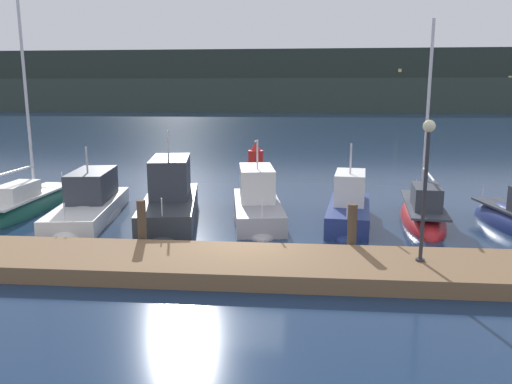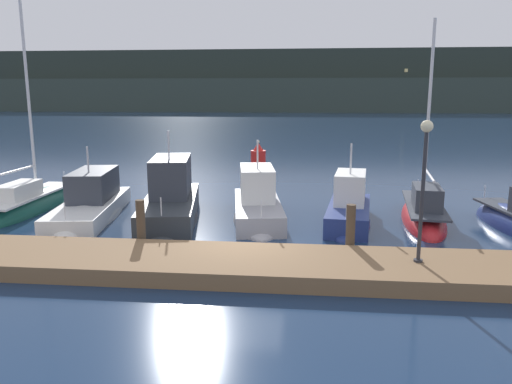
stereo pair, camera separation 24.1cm
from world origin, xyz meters
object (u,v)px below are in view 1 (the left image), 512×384
at_px(motorboat_berth_4, 257,209).
at_px(channel_buoy, 256,160).
at_px(motorboat_berth_2, 90,211).
at_px(sailboat_berth_1, 29,208).
at_px(sailboat_berth_6, 423,216).
at_px(dock_lamppost, 426,168).
at_px(motorboat_berth_5, 349,214).
at_px(motorboat_berth_3, 170,207).

distance_m(motorboat_berth_4, channel_buoy, 12.14).
bearing_deg(channel_buoy, motorboat_berth_2, -114.13).
relative_size(sailboat_berth_1, sailboat_berth_6, 1.33).
relative_size(sailboat_berth_6, dock_lamppost, 2.20).
height_order(sailboat_berth_1, motorboat_berth_5, sailboat_berth_1).
relative_size(motorboat_berth_3, channel_buoy, 3.68).
bearing_deg(motorboat_berth_3, motorboat_berth_2, 179.04).
bearing_deg(sailboat_berth_6, sailboat_berth_1, 179.60).
distance_m(motorboat_berth_2, dock_lamppost, 13.18).
xyz_separation_m(motorboat_berth_3, motorboat_berth_5, (6.92, -0.02, -0.10)).
height_order(motorboat_berth_3, motorboat_berth_4, motorboat_berth_3).
relative_size(sailboat_berth_1, dock_lamppost, 2.91).
bearing_deg(sailboat_berth_6, motorboat_berth_3, -175.81).
height_order(motorboat_berth_3, dock_lamppost, dock_lamppost).
height_order(motorboat_berth_5, dock_lamppost, dock_lamppost).
height_order(motorboat_berth_2, sailboat_berth_6, sailboat_berth_6).
relative_size(motorboat_berth_5, dock_lamppost, 1.40).
bearing_deg(dock_lamppost, sailboat_berth_1, 156.58).
xyz_separation_m(motorboat_berth_3, channel_buoy, (2.23, 12.42, 0.25)).
height_order(motorboat_berth_4, sailboat_berth_6, sailboat_berth_6).
relative_size(sailboat_berth_1, motorboat_berth_5, 2.09).
height_order(sailboat_berth_1, sailboat_berth_6, sailboat_berth_1).
height_order(motorboat_berth_2, dock_lamppost, dock_lamppost).
distance_m(motorboat_berth_2, motorboat_berth_3, 3.31).
bearing_deg(motorboat_berth_3, sailboat_berth_6, 4.19).
xyz_separation_m(motorboat_berth_2, channel_buoy, (5.54, 12.36, 0.46)).
bearing_deg(motorboat_berth_4, motorboat_berth_2, -177.58).
relative_size(motorboat_berth_3, dock_lamppost, 1.90).
bearing_deg(sailboat_berth_1, motorboat_berth_2, -14.43).
bearing_deg(motorboat_berth_5, motorboat_berth_2, 179.58).
relative_size(motorboat_berth_3, sailboat_berth_6, 0.87).
bearing_deg(motorboat_berth_2, sailboat_berth_6, 2.90).
xyz_separation_m(motorboat_berth_4, motorboat_berth_5, (3.52, -0.36, -0.02)).
bearing_deg(motorboat_berth_4, sailboat_berth_6, 3.40).
relative_size(motorboat_berth_2, sailboat_berth_6, 0.87).
distance_m(sailboat_berth_1, motorboat_berth_5, 13.28).
bearing_deg(channel_buoy, motorboat_berth_4, -84.48).
xyz_separation_m(sailboat_berth_1, motorboat_berth_3, (6.33, -0.83, 0.35)).
distance_m(sailboat_berth_6, dock_lamppost, 7.02).
bearing_deg(motorboat_berth_2, sailboat_berth_1, 165.57).
relative_size(motorboat_berth_2, channel_buoy, 3.68).
distance_m(motorboat_berth_3, sailboat_berth_6, 9.88).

